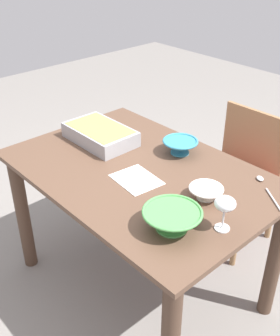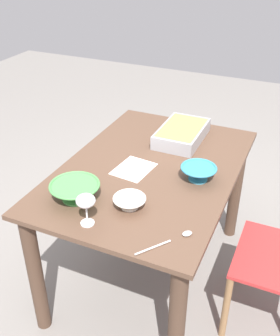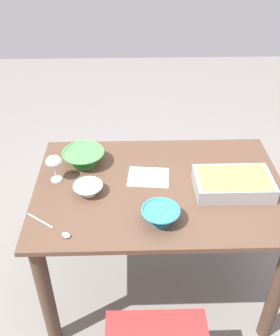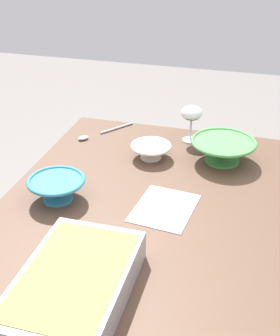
% 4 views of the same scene
% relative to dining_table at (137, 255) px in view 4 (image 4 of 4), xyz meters
% --- Properties ---
extents(dining_table, '(1.31, 0.88, 0.78)m').
position_rel_dining_table_xyz_m(dining_table, '(0.00, 0.00, 0.00)').
color(dining_table, brown).
rests_on(dining_table, ground_plane).
extents(wine_glass, '(0.08, 0.08, 0.15)m').
position_rel_dining_table_xyz_m(wine_glass, '(0.55, -0.06, 0.27)').
color(wine_glass, white).
rests_on(wine_glass, dining_table).
extents(casserole_dish, '(0.39, 0.24, 0.08)m').
position_rel_dining_table_xyz_m(casserole_dish, '(-0.37, 0.05, 0.20)').
color(casserole_dish, '#99999E').
rests_on(casserole_dish, dining_table).
extents(mixing_bowl, '(0.24, 0.24, 0.08)m').
position_rel_dining_table_xyz_m(mixing_bowl, '(0.41, -0.21, 0.20)').
color(mixing_bowl, '#4C994C').
rests_on(mixing_bowl, dining_table).
extents(small_bowl, '(0.18, 0.18, 0.08)m').
position_rel_dining_table_xyz_m(small_bowl, '(0.01, 0.27, 0.20)').
color(small_bowl, teal).
rests_on(small_bowl, dining_table).
extents(serving_bowl, '(0.15, 0.15, 0.05)m').
position_rel_dining_table_xyz_m(serving_bowl, '(0.37, 0.05, 0.19)').
color(serving_bowl, white).
rests_on(serving_bowl, dining_table).
extents(serving_spoon, '(0.23, 0.18, 0.01)m').
position_rel_dining_table_xyz_m(serving_spoon, '(0.49, 0.31, 0.16)').
color(serving_spoon, silver).
rests_on(serving_spoon, dining_table).
extents(napkin, '(0.24, 0.20, 0.00)m').
position_rel_dining_table_xyz_m(napkin, '(0.06, -0.07, 0.16)').
color(napkin, white).
rests_on(napkin, dining_table).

